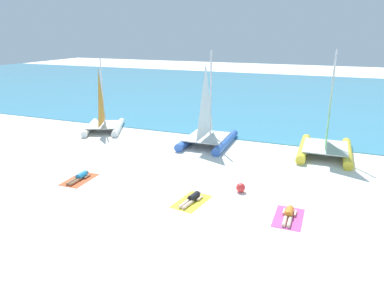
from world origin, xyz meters
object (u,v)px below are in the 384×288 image
Objects in this scene: sailboat_yellow at (326,141)px; towel_left at (79,180)px; towel_right at (288,218)px; sunbather_middle at (192,198)px; sunbather_right at (289,214)px; sunbather_left at (80,177)px; towel_middle at (192,202)px; beach_ball at (241,188)px; sailboat_blue at (207,131)px; sailboat_white at (103,121)px.

sailboat_yellow is 13.99m from towel_left.
sunbather_middle is at bearing -179.35° from towel_right.
sunbather_right is at bearing -97.57° from sailboat_yellow.
towel_middle is (6.09, -0.24, -0.13)m from sunbather_left.
towel_middle is 1.00× the size of towel_right.
towel_middle is at bearing -1.62° from towel_left.
beach_ball is (7.81, 1.52, 0.08)m from sunbather_left.
sunbather_left is at bearing -144.20° from sailboat_yellow.
sunbather_left is 1.00× the size of sunbather_middle.
sunbather_middle is at bearing 81.32° from towel_middle.
sunbather_left is 7.96m from beach_ball.
sailboat_yellow is (7.19, 0.55, 0.03)m from sailboat_blue.
sailboat_white is 16.65m from sunbather_right.
sunbather_middle is 3.68× the size of beach_ball.
sunbather_left is at bearing -87.27° from sailboat_white.
towel_middle is 4.10m from sunbather_right.
towel_left and towel_middle have the same top height.
sailboat_blue is at bearing 61.27° from sunbather_left.
sunbather_right is at bearing 90.63° from towel_right.
sunbather_left is 6.10m from sunbather_middle.
sailboat_blue reaches higher than sunbather_middle.
beach_ball is at bearing -117.12° from sailboat_yellow.
towel_middle is (2.12, -8.03, -0.88)m from sailboat_blue.
sunbather_right is (-0.00, 0.07, 0.13)m from towel_right.
towel_middle is at bearing -121.54° from sailboat_yellow.
sailboat_white is 3.33× the size of sunbather_middle.
beach_ball is at bearing 145.66° from sunbather_right.
towel_middle is (-5.06, -8.58, -0.90)m from sailboat_yellow.
beach_ball is at bearing 9.28° from sunbather_left.
towel_right is at bearing -2.47° from sunbather_left.
sunbather_left is 6.09m from towel_middle.
towel_left is 4.46× the size of beach_ball.
towel_right is (14.46, -8.28, -0.77)m from sailboat_white.
towel_left is 6.10m from sunbather_middle.
beach_ball is (1.71, 1.70, 0.08)m from sunbather_middle.
sailboat_white is 9.30m from towel_left.
sailboat_yellow is 3.91× the size of sunbather_right.
beach_ball is (3.84, -6.27, -0.67)m from sailboat_blue.
towel_right is at bearing -34.80° from beach_ball.
sailboat_blue is 0.97× the size of sailboat_yellow.
towel_right is (6.22, -7.92, -0.88)m from sailboat_blue.
sailboat_white is at bearing 115.94° from sunbather_left.
sailboat_yellow reaches higher than towel_right.
sailboat_blue is 7.21m from sailboat_yellow.
beach_ball is (1.72, 1.76, 0.21)m from towel_middle.
sunbather_right is 2.85m from beach_ball.
beach_ball reaches higher than towel_left.
sailboat_blue is at bearing -176.62° from sailboat_yellow.
beach_ball is (-2.37, 1.58, 0.08)m from sunbather_right.
towel_right is at bearing -54.76° from sailboat_white.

